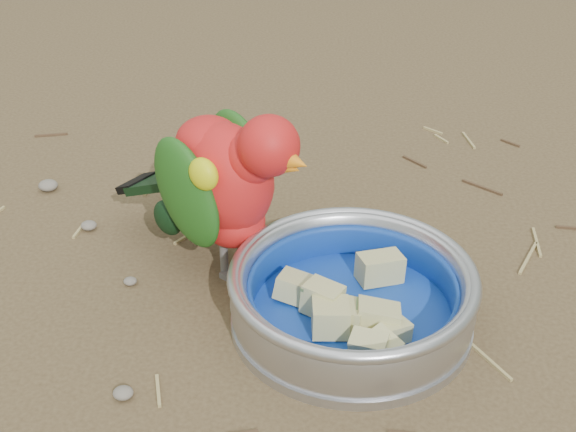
# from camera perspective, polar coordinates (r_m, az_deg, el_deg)

# --- Properties ---
(ground) EXTENTS (60.00, 60.00, 0.00)m
(ground) POSITION_cam_1_polar(r_m,az_deg,el_deg) (0.75, -0.99, -8.96)
(ground) COLOR brown
(food_bowl) EXTENTS (0.23, 0.23, 0.02)m
(food_bowl) POSITION_cam_1_polar(r_m,az_deg,el_deg) (0.77, 4.51, -7.15)
(food_bowl) COLOR #B2B2BA
(food_bowl) RESTS_ON ground
(bowl_wall) EXTENTS (0.23, 0.23, 0.04)m
(bowl_wall) POSITION_cam_1_polar(r_m,az_deg,el_deg) (0.75, 4.61, -5.39)
(bowl_wall) COLOR #B2B2BA
(bowl_wall) RESTS_ON food_bowl
(fruit_wedges) EXTENTS (0.14, 0.14, 0.03)m
(fruit_wedges) POSITION_cam_1_polar(r_m,az_deg,el_deg) (0.76, 4.59, -5.81)
(fruit_wedges) COLOR #C0BA78
(fruit_wedges) RESTS_ON food_bowl
(lory_parrot) EXTENTS (0.24, 0.22, 0.18)m
(lory_parrot) POSITION_cam_1_polar(r_m,az_deg,el_deg) (0.80, -4.39, 1.69)
(lory_parrot) COLOR red
(lory_parrot) RESTS_ON ground
(ground_debris) EXTENTS (0.90, 0.80, 0.01)m
(ground_debris) POSITION_cam_1_polar(r_m,az_deg,el_deg) (0.79, -0.33, -6.67)
(ground_debris) COLOR #A08E57
(ground_debris) RESTS_ON ground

